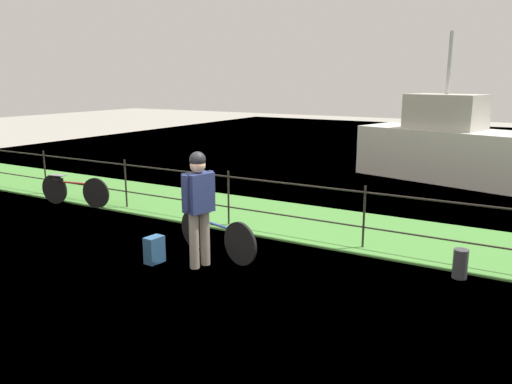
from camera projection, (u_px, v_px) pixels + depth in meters
The scene contains 12 objects.
ground_plane at pixel (210, 283), 6.75m from camera, with size 60.00×60.00×0.00m, color gray.
grass_strip at pixel (312, 223), 9.50m from camera, with size 27.00×2.40×0.03m, color #478438.
harbor_water at pixel (418, 162), 16.52m from camera, with size 30.00×30.00×0.00m, color #426684.
iron_fence at pixel (291, 202), 8.63m from camera, with size 18.04×0.04×1.03m.
bicycle_main at pixel (216, 234), 7.73m from camera, with size 1.65×0.46×0.65m.
wooden_crate at pixel (199, 203), 7.90m from camera, with size 0.33×0.26×0.24m, color olive.
terrier_dog at pixel (200, 191), 7.84m from camera, with size 0.32×0.20×0.18m.
cyclist_person at pixel (199, 199), 7.16m from camera, with size 0.35×0.53×1.68m.
backpack_on_paving at pixel (154, 250), 7.48m from camera, with size 0.28×0.18×0.40m, color #28517A.
mooring_bollard at pixel (460, 264), 6.90m from camera, with size 0.20×0.20×0.41m, color #38383D.
bicycle_parked at pixel (74, 190), 10.82m from camera, with size 1.72×0.35×0.64m.
moored_boat_near at pixel (443, 147), 13.62m from camera, with size 4.62×2.79×3.87m.
Camera 1 is at (3.74, -5.13, 2.67)m, focal length 35.57 mm.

